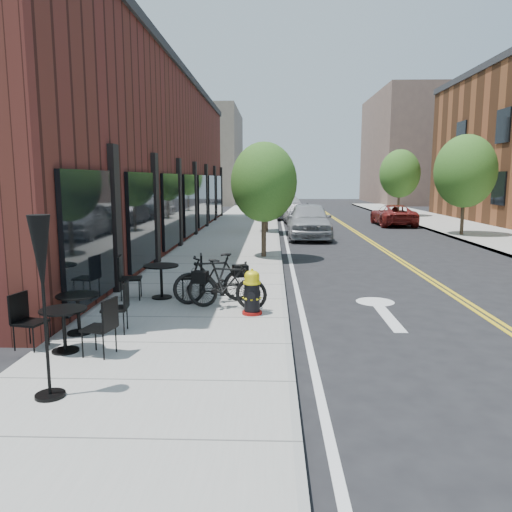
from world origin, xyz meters
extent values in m
plane|color=black|center=(0.00, 0.00, 0.00)|extent=(120.00, 120.00, 0.00)
cube|color=#9E9B93|center=(-2.00, 10.00, 0.06)|extent=(4.00, 70.00, 0.12)
cube|color=#4C2018|center=(-6.50, 14.00, 3.50)|extent=(5.00, 28.00, 7.00)
cube|color=#726656|center=(-8.00, 48.00, 5.00)|extent=(8.00, 14.00, 10.00)
cube|color=brown|center=(16.00, 50.00, 6.00)|extent=(10.00, 16.00, 12.00)
cylinder|color=#382B1E|center=(-0.60, 9.00, 0.93)|extent=(0.16, 0.16, 1.61)
ellipsoid|color=#2D5D1D|center=(-0.60, 9.00, 2.61)|extent=(2.20, 2.20, 2.64)
cylinder|color=#382B1E|center=(-0.60, 17.00, 0.96)|extent=(0.16, 0.16, 1.68)
ellipsoid|color=#2D5D1D|center=(-0.60, 17.00, 2.72)|extent=(2.30, 2.30, 2.76)
cylinder|color=#382B1E|center=(-0.60, 25.00, 0.91)|extent=(0.16, 0.16, 1.57)
ellipsoid|color=#2D5D1D|center=(-0.60, 25.00, 2.54)|extent=(2.10, 2.10, 2.52)
cylinder|color=#382B1E|center=(-0.60, 33.00, 0.98)|extent=(0.16, 0.16, 1.71)
ellipsoid|color=#2D5D1D|center=(-0.60, 33.00, 2.79)|extent=(2.40, 2.40, 2.88)
cylinder|color=#382B1E|center=(8.60, 16.00, 1.03)|extent=(0.16, 0.16, 1.82)
ellipsoid|color=#2D5D1D|center=(8.60, 16.00, 3.06)|extent=(2.80, 2.80, 3.36)
cylinder|color=#382B1E|center=(8.60, 28.00, 1.03)|extent=(0.16, 0.16, 1.82)
ellipsoid|color=#2D5D1D|center=(8.60, 28.00, 3.06)|extent=(2.80, 2.80, 3.36)
cylinder|color=maroon|center=(-0.70, 1.75, 0.15)|extent=(0.40, 0.40, 0.06)
cylinder|color=black|center=(-0.70, 1.75, 0.44)|extent=(0.31, 0.31, 0.58)
cylinder|color=yellow|center=(-0.70, 1.75, 0.74)|extent=(0.35, 0.35, 0.04)
cylinder|color=yellow|center=(-0.70, 1.75, 0.82)|extent=(0.30, 0.30, 0.14)
ellipsoid|color=yellow|center=(-0.70, 1.75, 0.90)|extent=(0.29, 0.29, 0.17)
cylinder|color=yellow|center=(-0.70, 1.75, 0.99)|extent=(0.05, 0.05, 0.06)
imported|color=black|center=(-1.54, 2.63, 0.65)|extent=(1.82, 1.06, 1.05)
imported|color=black|center=(-1.23, 2.14, 0.63)|extent=(1.74, 0.81, 1.01)
cylinder|color=black|center=(-3.47, -0.47, 0.13)|extent=(0.48, 0.48, 0.03)
cylinder|color=black|center=(-3.47, -0.47, 0.45)|extent=(0.07, 0.07, 0.64)
cylinder|color=black|center=(-3.47, -0.47, 0.77)|extent=(0.83, 0.83, 0.03)
cylinder|color=black|center=(-3.60, 0.43, 0.13)|extent=(0.46, 0.46, 0.03)
cylinder|color=black|center=(-3.60, 0.43, 0.45)|extent=(0.06, 0.06, 0.65)
cylinder|color=black|center=(-3.60, 0.43, 0.78)|extent=(0.79, 0.79, 0.03)
cylinder|color=black|center=(-2.75, 3.01, 0.14)|extent=(0.51, 0.51, 0.03)
cylinder|color=black|center=(-2.75, 3.01, 0.48)|extent=(0.07, 0.07, 0.71)
cylinder|color=black|center=(-2.75, 3.01, 0.84)|extent=(0.88, 0.88, 0.03)
cylinder|color=black|center=(-3.00, -2.05, 0.14)|extent=(0.36, 0.36, 0.04)
cylinder|color=black|center=(-3.00, -2.05, 1.21)|extent=(0.04, 0.04, 2.13)
cone|color=black|center=(-3.00, -2.05, 1.85)|extent=(0.26, 0.26, 0.94)
imported|color=#979A9F|center=(1.37, 15.29, 0.83)|extent=(2.07, 4.90, 1.65)
imported|color=black|center=(1.14, 21.91, 0.64)|extent=(1.67, 3.98, 1.28)
imported|color=#B3B3B8|center=(0.80, 27.06, 0.74)|extent=(2.48, 5.24, 1.48)
imported|color=maroon|center=(6.75, 21.73, 0.61)|extent=(2.03, 4.39, 1.22)
camera|label=1|loc=(-0.32, -7.67, 2.74)|focal=35.00mm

